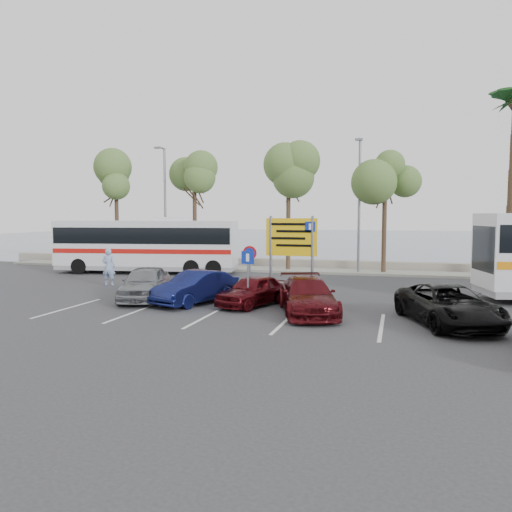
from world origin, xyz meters
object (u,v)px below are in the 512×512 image
(car_blue, at_px, (196,287))
(car_red, at_px, (253,290))
(street_lamp_right, at_px, (359,199))
(suv_black, at_px, (448,305))
(street_lamp_left, at_px, (165,201))
(coach_bus_left, at_px, (147,247))
(direction_sign, at_px, (291,243))
(pedestrian_near, at_px, (109,267))
(car_silver_a, at_px, (145,283))
(car_maroon, at_px, (307,296))

(car_blue, relative_size, car_red, 1.12)
(street_lamp_right, height_order, car_red, street_lamp_right)
(car_blue, height_order, suv_black, car_blue)
(street_lamp_left, bearing_deg, coach_bus_left, -86.02)
(direction_sign, xyz_separation_m, car_red, (-1.20, -1.70, -1.82))
(car_red, height_order, suv_black, suv_black)
(car_red, bearing_deg, street_lamp_right, 95.92)
(car_blue, height_order, pedestrian_near, pedestrian_near)
(street_lamp_left, xyz_separation_m, suv_black, (17.00, -13.66, -3.94))
(pedestrian_near, bearing_deg, direction_sign, 161.59)
(car_silver_a, distance_m, car_red, 4.80)
(car_red, bearing_deg, direction_sign, 75.48)
(coach_bus_left, bearing_deg, direction_sign, -34.08)
(street_lamp_right, xyz_separation_m, car_maroon, (-0.80, -13.09, -3.93))
(car_red, xyz_separation_m, pedestrian_near, (-8.80, 3.50, 0.35))
(direction_sign, bearing_deg, car_red, -125.36)
(car_silver_a, xyz_separation_m, car_blue, (2.40, -0.15, -0.06))
(street_lamp_left, xyz_separation_m, direction_sign, (11.00, -10.32, -2.17))
(coach_bus_left, relative_size, car_red, 3.18)
(direction_sign, distance_m, pedestrian_near, 10.27)
(car_silver_a, relative_size, car_maroon, 0.93)
(street_lamp_left, height_order, car_silver_a, street_lamp_left)
(car_red, bearing_deg, car_silver_a, -159.17)
(suv_black, height_order, pedestrian_near, pedestrian_near)
(coach_bus_left, bearing_deg, suv_black, -32.36)
(coach_bus_left, xyz_separation_m, pedestrian_near, (0.79, -5.50, -0.66))
(coach_bus_left, bearing_deg, street_lamp_right, 13.28)
(car_maroon, height_order, pedestrian_near, pedestrian_near)
(car_maroon, relative_size, car_red, 1.28)
(car_silver_a, xyz_separation_m, car_maroon, (7.20, -1.08, -0.06))
(street_lamp_left, relative_size, street_lamp_right, 1.00)
(car_blue, height_order, car_red, car_blue)
(car_silver_a, height_order, car_blue, car_silver_a)
(street_lamp_left, bearing_deg, car_maroon, -47.03)
(direction_sign, xyz_separation_m, car_maroon, (1.20, -2.77, -1.76))
(direction_sign, bearing_deg, coach_bus_left, 145.92)
(car_maroon, bearing_deg, coach_bus_left, 121.48)
(direction_sign, relative_size, suv_black, 0.75)
(street_lamp_right, height_order, car_silver_a, street_lamp_right)
(car_maroon, bearing_deg, pedestrian_near, 139.30)
(car_silver_a, distance_m, car_maroon, 7.28)
(suv_black, bearing_deg, pedestrian_near, 141.99)
(street_lamp_left, height_order, suv_black, street_lamp_left)
(street_lamp_right, xyz_separation_m, car_red, (-3.20, -12.02, -3.98))
(car_silver_a, height_order, suv_black, car_silver_a)
(direction_sign, height_order, car_silver_a, direction_sign)
(suv_black, bearing_deg, street_lamp_left, 121.02)
(car_maroon, bearing_deg, car_blue, 150.62)
(coach_bus_left, xyz_separation_m, car_silver_a, (4.79, -9.00, -0.90))
(car_silver_a, bearing_deg, street_lamp_right, 40.41)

